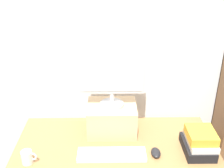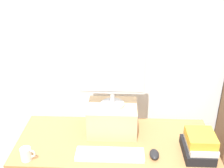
{
  "view_description": "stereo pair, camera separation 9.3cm",
  "coord_description": "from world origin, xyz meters",
  "px_view_note": "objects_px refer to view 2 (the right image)",
  "views": [
    {
      "loc": [
        -0.05,
        -1.65,
        2.01
      ],
      "look_at": [
        -0.02,
        0.05,
        1.19
      ],
      "focal_mm": 45.0,
      "sensor_mm": 36.0,
      "label": 1
    },
    {
      "loc": [
        0.05,
        -1.65,
        2.01
      ],
      "look_at": [
        -0.02,
        0.05,
        1.19
      ],
      "focal_mm": 45.0,
      "sensor_mm": 36.0,
      "label": 2
    }
  ],
  "objects_px": {
    "computer_monitor": "(112,73)",
    "book_stack": "(199,145)",
    "desk": "(115,150)",
    "keyboard": "(110,154)",
    "riser_box": "(112,118)",
    "computer_mouse": "(154,154)",
    "coffee_mug": "(26,154)"
  },
  "relations": [
    {
      "from": "computer_monitor",
      "to": "book_stack",
      "type": "bearing_deg",
      "value": -23.28
    },
    {
      "from": "desk",
      "to": "computer_monitor",
      "type": "xyz_separation_m",
      "value": [
        -0.02,
        0.13,
        0.57
      ]
    },
    {
      "from": "desk",
      "to": "keyboard",
      "type": "relative_size",
      "value": 3.08
    },
    {
      "from": "desk",
      "to": "riser_box",
      "type": "height_order",
      "value": "riser_box"
    },
    {
      "from": "keyboard",
      "to": "book_stack",
      "type": "height_order",
      "value": "book_stack"
    },
    {
      "from": "computer_monitor",
      "to": "keyboard",
      "type": "height_order",
      "value": "computer_monitor"
    },
    {
      "from": "book_stack",
      "to": "computer_mouse",
      "type": "bearing_deg",
      "value": -172.61
    },
    {
      "from": "coffee_mug",
      "to": "desk",
      "type": "bearing_deg",
      "value": 22.14
    },
    {
      "from": "desk",
      "to": "keyboard",
      "type": "bearing_deg",
      "value": -99.5
    },
    {
      "from": "desk",
      "to": "computer_mouse",
      "type": "bearing_deg",
      "value": -31.88
    },
    {
      "from": "riser_box",
      "to": "computer_monitor",
      "type": "xyz_separation_m",
      "value": [
        -0.0,
        -0.0,
        0.37
      ]
    },
    {
      "from": "computer_monitor",
      "to": "coffee_mug",
      "type": "relative_size",
      "value": 4.66
    },
    {
      "from": "riser_box",
      "to": "computer_mouse",
      "type": "relative_size",
      "value": 3.46
    },
    {
      "from": "computer_mouse",
      "to": "book_stack",
      "type": "distance_m",
      "value": 0.3
    },
    {
      "from": "riser_box",
      "to": "keyboard",
      "type": "height_order",
      "value": "riser_box"
    },
    {
      "from": "keyboard",
      "to": "computer_mouse",
      "type": "relative_size",
      "value": 4.39
    },
    {
      "from": "computer_mouse",
      "to": "book_stack",
      "type": "height_order",
      "value": "book_stack"
    },
    {
      "from": "computer_monitor",
      "to": "computer_mouse",
      "type": "distance_m",
      "value": 0.61
    },
    {
      "from": "coffee_mug",
      "to": "riser_box",
      "type": "bearing_deg",
      "value": 33.29
    },
    {
      "from": "riser_box",
      "to": "coffee_mug",
      "type": "relative_size",
      "value": 3.61
    },
    {
      "from": "riser_box",
      "to": "computer_monitor",
      "type": "bearing_deg",
      "value": -90.0
    },
    {
      "from": "computer_mouse",
      "to": "coffee_mug",
      "type": "relative_size",
      "value": 1.04
    },
    {
      "from": "desk",
      "to": "computer_monitor",
      "type": "height_order",
      "value": "computer_monitor"
    },
    {
      "from": "computer_mouse",
      "to": "desk",
      "type": "bearing_deg",
      "value": 148.12
    },
    {
      "from": "computer_monitor",
      "to": "coffee_mug",
      "type": "height_order",
      "value": "computer_monitor"
    },
    {
      "from": "book_stack",
      "to": "coffee_mug",
      "type": "height_order",
      "value": "book_stack"
    },
    {
      "from": "riser_box",
      "to": "computer_mouse",
      "type": "height_order",
      "value": "riser_box"
    },
    {
      "from": "computer_monitor",
      "to": "coffee_mug",
      "type": "bearing_deg",
      "value": -146.82
    },
    {
      "from": "desk",
      "to": "coffee_mug",
      "type": "bearing_deg",
      "value": -157.86
    },
    {
      "from": "riser_box",
      "to": "computer_monitor",
      "type": "height_order",
      "value": "computer_monitor"
    },
    {
      "from": "desk",
      "to": "computer_monitor",
      "type": "relative_size",
      "value": 3.04
    },
    {
      "from": "keyboard",
      "to": "coffee_mug",
      "type": "bearing_deg",
      "value": -173.77
    }
  ]
}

